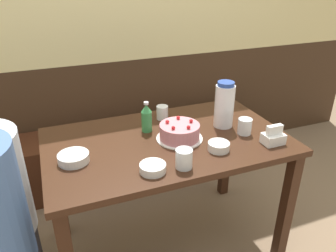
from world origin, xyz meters
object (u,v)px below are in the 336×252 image
soju_bottle (147,118)px  bowl_soup_white (153,168)px  water_pitcher (224,105)px  napkin_holder (273,137)px  birthday_cake (180,132)px  glass_shot_small (184,159)px  bowl_side_dish (219,146)px  glass_tumbler_short (162,112)px  bench_seat (131,151)px  glass_water_tall (245,126)px  bowl_rice_small (74,158)px

soju_bottle → bowl_soup_white: 0.42m
water_pitcher → napkin_holder: 0.33m
birthday_cake → napkin_holder: bearing=-27.3°
bowl_soup_white → glass_shot_small: size_ratio=1.31×
soju_bottle → bowl_side_dish: (0.27, -0.34, -0.06)m
bowl_side_dish → glass_shot_small: size_ratio=1.19×
bowl_soup_white → glass_tumbler_short: 0.57m
bench_seat → napkin_holder: 1.32m
bowl_soup_white → glass_water_tall: 0.62m
birthday_cake → water_pitcher: size_ratio=0.94×
napkin_holder → bowl_rice_small: bearing=168.8°
bench_seat → soju_bottle: (-0.07, -0.70, 0.62)m
bench_seat → water_pitcher: 1.10m
bowl_rice_small → bowl_side_dish: bearing=-12.5°
soju_bottle → bowl_rice_small: 0.47m
bench_seat → water_pitcher: (0.36, -0.80, 0.67)m
glass_shot_small → bench_seat: bearing=88.6°
birthday_cake → glass_tumbler_short: (0.00, 0.28, -0.00)m
birthday_cake → glass_shot_small: bearing=-109.0°
bench_seat → napkin_holder: (0.50, -1.08, 0.57)m
napkin_holder → bowl_rice_small: size_ratio=0.74×
glass_water_tall → glass_tumbler_short: (-0.36, 0.35, -0.00)m
bowl_soup_white → bowl_rice_small: size_ratio=0.82×
water_pitcher → bowl_rice_small: bearing=-174.4°
birthday_cake → water_pitcher: bearing=10.8°
soju_bottle → glass_shot_small: 0.42m
bench_seat → bowl_rice_small: size_ratio=14.20×
soju_bottle → water_pitcher: bearing=-12.8°
birthday_cake → bowl_rice_small: size_ratio=1.70×
glass_tumbler_short → glass_shot_small: (-0.09, -0.54, 0.00)m
bowl_soup_white → glass_tumbler_short: size_ratio=1.47×
birthday_cake → bowl_side_dish: (0.14, -0.18, -0.02)m
bowl_soup_white → glass_tumbler_short: (0.24, 0.52, 0.02)m
birthday_cake → bowl_rice_small: birthday_cake is taller
bench_seat → glass_water_tall: glass_water_tall is taller
water_pitcher → bowl_rice_small: 0.87m
napkin_holder → glass_shot_small: size_ratio=1.19×
water_pitcher → bowl_soup_white: bearing=-150.7°
bowl_side_dish → glass_shot_small: bearing=-160.6°
bowl_soup_white → glass_tumbler_short: bearing=65.2°
water_pitcher → bowl_rice_small: water_pitcher is taller
water_pitcher → glass_tumbler_short: bearing=143.6°
glass_water_tall → glass_tumbler_short: size_ratio=1.07×
water_pitcher → bowl_rice_small: size_ratio=1.80×
birthday_cake → soju_bottle: bearing=130.6°
bowl_rice_small → glass_shot_small: bearing=-26.6°
bowl_soup_white → bench_seat: bearing=81.0°
soju_bottle → bowl_rice_small: bearing=-156.7°
bench_seat → bowl_side_dish: bearing=-79.0°
bench_seat → water_pitcher: bearing=-65.5°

